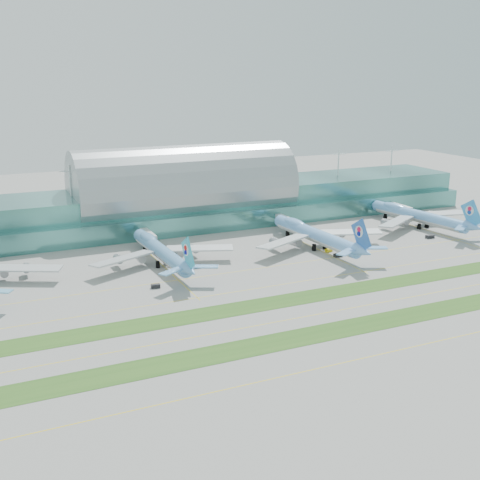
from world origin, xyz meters
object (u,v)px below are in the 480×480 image
airliner_b (161,250)px  airliner_d (417,215)px  airliner_c (314,234)px  terminal (184,198)px

airliner_b → airliner_d: size_ratio=0.97×
airliner_d → airliner_c: bearing=-178.4°
terminal → airliner_b: (-34.14, -65.74, -7.99)m
airliner_c → airliner_d: bearing=6.5°
terminal → airliner_d: 126.73m
airliner_d → airliner_b: bearing=174.9°
airliner_b → airliner_c: 74.50m
airliner_b → airliner_d: 146.22m
airliner_b → airliner_c: bearing=-5.9°
terminal → airliner_c: size_ratio=4.35×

